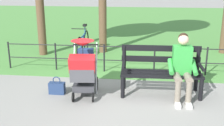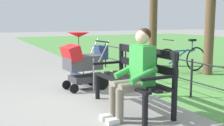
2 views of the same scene
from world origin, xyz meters
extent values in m
plane|color=gray|center=(0.00, 0.00, 0.00)|extent=(60.00, 60.00, 0.00)
cube|color=black|center=(-0.70, -0.18, 0.45)|extent=(1.60, 0.14, 0.04)
cube|color=black|center=(-0.71, 0.00, 0.45)|extent=(1.60, 0.14, 0.04)
cube|color=black|center=(-0.71, 0.18, 0.45)|extent=(1.60, 0.14, 0.04)
cube|color=black|center=(-0.70, -0.28, 0.67)|extent=(1.60, 0.08, 0.12)
cube|color=black|center=(-0.70, -0.28, 0.90)|extent=(1.60, 0.08, 0.12)
cylinder|color=black|center=(-1.46, 0.18, 0.23)|extent=(0.08, 0.08, 0.45)
cylinder|color=black|center=(-1.45, -0.30, 0.47)|extent=(0.08, 0.08, 0.95)
cube|color=black|center=(-1.46, -0.02, 0.63)|extent=(0.06, 0.56, 0.04)
cylinder|color=black|center=(0.04, 0.22, 0.23)|extent=(0.08, 0.08, 0.45)
cylinder|color=black|center=(0.05, -0.26, 0.47)|extent=(0.08, 0.08, 0.95)
cube|color=black|center=(0.04, 0.02, 0.63)|extent=(0.06, 0.56, 0.04)
cylinder|color=slate|center=(-1.19, 0.22, 0.47)|extent=(0.15, 0.40, 0.14)
cylinder|color=slate|center=(-0.99, 0.22, 0.47)|extent=(0.15, 0.40, 0.14)
cylinder|color=slate|center=(-1.20, 0.42, 0.24)|extent=(0.11, 0.11, 0.47)
cylinder|color=slate|center=(-1.00, 0.42, 0.24)|extent=(0.11, 0.11, 0.47)
cube|color=silver|center=(-1.20, 0.50, 0.04)|extent=(0.11, 0.22, 0.07)
cube|color=silver|center=(-1.00, 0.50, 0.04)|extent=(0.11, 0.22, 0.07)
cube|color=green|center=(-1.09, 0.00, 0.75)|extent=(0.37, 0.23, 0.56)
cylinder|color=green|center=(-1.31, 0.11, 0.65)|extent=(0.10, 0.43, 0.23)
cylinder|color=green|center=(-0.87, 0.13, 0.65)|extent=(0.10, 0.43, 0.23)
sphere|color=beige|center=(-1.09, 0.00, 1.15)|extent=(0.20, 0.20, 0.20)
sphere|color=black|center=(-1.09, -0.03, 1.18)|extent=(0.19, 0.19, 0.19)
cylinder|color=black|center=(0.61, -0.13, 0.14)|extent=(0.06, 0.28, 0.28)
cylinder|color=black|center=(1.06, -0.08, 0.14)|extent=(0.06, 0.28, 0.28)
cylinder|color=black|center=(0.59, 0.47, 0.09)|extent=(0.05, 0.18, 0.18)
cylinder|color=black|center=(0.96, 0.51, 0.09)|extent=(0.05, 0.18, 0.18)
cube|color=#38383D|center=(0.80, 0.19, 0.22)|extent=(0.47, 0.56, 0.12)
cylinder|color=silver|center=(0.59, 0.07, 0.33)|extent=(0.03, 0.03, 0.65)
cylinder|color=silver|center=(1.04, 0.12, 0.33)|extent=(0.03, 0.03, 0.65)
cube|color=#47474C|center=(0.80, 0.21, 0.55)|extent=(0.52, 0.72, 0.28)
cube|color=red|center=(0.78, 0.45, 0.75)|extent=(0.51, 0.35, 0.33)
cylinder|color=black|center=(0.85, -0.23, 0.95)|extent=(0.52, 0.08, 0.03)
cylinder|color=silver|center=(0.61, -0.15, 0.75)|extent=(0.06, 0.30, 0.49)
cylinder|color=silver|center=(1.07, -0.10, 0.75)|extent=(0.06, 0.30, 0.49)
cone|color=red|center=(0.79, 0.29, 1.10)|extent=(0.48, 0.48, 0.10)
cylinder|color=black|center=(0.79, 0.29, 0.92)|extent=(0.01, 0.01, 0.30)
cube|color=navy|center=(0.84, -0.21, 0.73)|extent=(0.33, 0.19, 0.28)
cube|color=navy|center=(1.38, 0.17, 0.12)|extent=(0.32, 0.14, 0.24)
torus|color=navy|center=(1.38, 0.17, 0.29)|extent=(0.16, 0.02, 0.16)
cylinder|color=black|center=(-0.62, -1.33, 0.35)|extent=(0.04, 0.04, 0.70)
cylinder|color=black|center=(0.62, -1.33, 0.35)|extent=(0.04, 0.04, 0.70)
cylinder|color=black|center=(1.86, -1.33, 0.35)|extent=(0.04, 0.04, 0.70)
cylinder|color=black|center=(3.09, -1.33, 0.35)|extent=(0.04, 0.04, 0.70)
cylinder|color=black|center=(0.00, -1.33, 0.65)|extent=(6.18, 0.02, 0.02)
cylinder|color=black|center=(0.00, -1.33, 0.30)|extent=(6.18, 0.02, 0.02)
cylinder|color=brown|center=(0.92, -3.22, 1.88)|extent=(0.24, 0.24, 3.75)
cylinder|color=brown|center=(2.69, -2.72, 1.53)|extent=(0.24, 0.24, 3.06)
torus|color=black|center=(1.47, -2.32, 0.33)|extent=(0.04, 0.66, 0.66)
torus|color=black|center=(1.47, -3.32, 0.33)|extent=(0.04, 0.66, 0.66)
cylinder|color=#1E4C8C|center=(1.47, -2.82, 0.58)|extent=(0.04, 0.90, 0.04)
cylinder|color=#1E4C8C|center=(1.47, -2.72, 0.43)|extent=(0.04, 0.63, 0.38)
cylinder|color=#1E4C8C|center=(1.47, -3.17, 0.68)|extent=(0.03, 0.03, 0.30)
cube|color=black|center=(1.47, -3.17, 0.85)|extent=(0.10, 0.20, 0.06)
cylinder|color=black|center=(1.47, -2.37, 0.88)|extent=(0.44, 0.03, 0.02)
camera|label=1|loc=(-0.32, 5.34, 2.30)|focal=45.27mm
camera|label=2|loc=(-4.49, 2.13, 1.38)|focal=45.68mm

